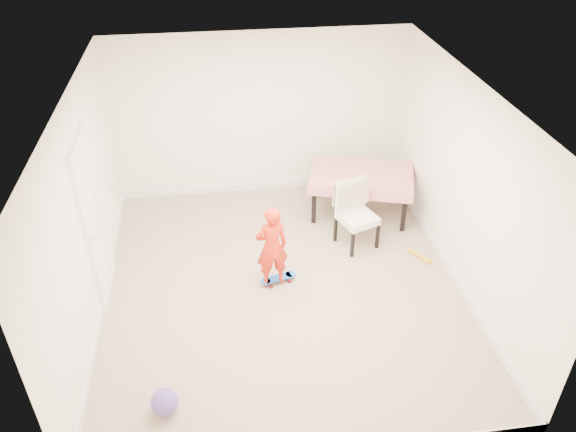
{
  "coord_description": "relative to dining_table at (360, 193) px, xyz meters",
  "views": [
    {
      "loc": [
        -0.71,
        -5.5,
        4.77
      ],
      "look_at": [
        0.1,
        0.2,
        0.95
      ],
      "focal_mm": 35.0,
      "sensor_mm": 36.0,
      "label": 1
    }
  ],
  "objects": [
    {
      "name": "ceiling",
      "position": [
        -1.41,
        -1.56,
        2.23
      ],
      "size": [
        4.5,
        5.0,
        0.04
      ],
      "primitive_type": "cube",
      "color": "white",
      "rests_on": "wall_back"
    },
    {
      "name": "baseboard_back",
      "position": [
        -1.41,
        0.93,
        -0.29
      ],
      "size": [
        4.5,
        0.02,
        0.12
      ],
      "primitive_type": "cube",
      "color": "white",
      "rests_on": "ground"
    },
    {
      "name": "dining_chair",
      "position": [
        -0.25,
        -0.8,
        0.13
      ],
      "size": [
        0.7,
        0.75,
        0.96
      ],
      "primitive_type": null,
      "rotation": [
        0.0,
        0.0,
        0.36
      ],
      "color": "silver",
      "rests_on": "ground"
    },
    {
      "name": "wall_left",
      "position": [
        -3.64,
        -1.56,
        0.95
      ],
      "size": [
        0.04,
        5.0,
        2.6
      ],
      "primitive_type": "cube",
      "color": "white",
      "rests_on": "ground"
    },
    {
      "name": "skateboard",
      "position": [
        -1.45,
        -1.47,
        -0.31
      ],
      "size": [
        0.52,
        0.3,
        0.07
      ],
      "primitive_type": null,
      "rotation": [
        0.0,
        0.0,
        0.27
      ],
      "color": "blue",
      "rests_on": "ground"
    },
    {
      "name": "baseboard_right",
      "position": [
        0.83,
        -1.56,
        -0.29
      ],
      "size": [
        0.02,
        5.0,
        0.12
      ],
      "primitive_type": "cube",
      "color": "white",
      "rests_on": "ground"
    },
    {
      "name": "ground",
      "position": [
        -1.41,
        -1.56,
        -0.35
      ],
      "size": [
        5.0,
        5.0,
        0.0
      ],
      "primitive_type": "plane",
      "color": "tan",
      "rests_on": "ground"
    },
    {
      "name": "balloon",
      "position": [
        -2.82,
        -3.3,
        -0.21
      ],
      "size": [
        0.28,
        0.28,
        0.28
      ],
      "primitive_type": "sphere",
      "color": "#6447AB",
      "rests_on": "ground"
    },
    {
      "name": "dining_table",
      "position": [
        0.0,
        0.0,
        0.0
      ],
      "size": [
        1.72,
        1.36,
        0.7
      ],
      "primitive_type": null,
      "rotation": [
        0.0,
        0.0,
        -0.31
      ],
      "color": "#AD0916",
      "rests_on": "ground"
    },
    {
      "name": "wall_right",
      "position": [
        0.82,
        -1.56,
        0.95
      ],
      "size": [
        0.04,
        5.0,
        2.6
      ],
      "primitive_type": "cube",
      "color": "white",
      "rests_on": "ground"
    },
    {
      "name": "foam_toy",
      "position": [
        0.55,
        -1.23,
        -0.32
      ],
      "size": [
        0.25,
        0.38,
        0.06
      ],
      "primitive_type": "cylinder",
      "rotation": [
        1.57,
        0.0,
        0.53
      ],
      "color": "gold",
      "rests_on": "ground"
    },
    {
      "name": "wall_back",
      "position": [
        -1.41,
        0.92,
        0.95
      ],
      "size": [
        4.5,
        0.04,
        2.6
      ],
      "primitive_type": "cube",
      "color": "white",
      "rests_on": "ground"
    },
    {
      "name": "child",
      "position": [
        -1.53,
        -1.51,
        0.22
      ],
      "size": [
        0.46,
        0.34,
        1.14
      ],
      "primitive_type": "imported",
      "rotation": [
        0.0,
        0.0,
        3.32
      ],
      "color": "red",
      "rests_on": "ground"
    },
    {
      "name": "wall_front",
      "position": [
        -1.41,
        -4.04,
        0.95
      ],
      "size": [
        4.5,
        0.04,
        2.6
      ],
      "primitive_type": "cube",
      "color": "white",
      "rests_on": "ground"
    },
    {
      "name": "baseboard_left",
      "position": [
        -3.65,
        -1.56,
        -0.29
      ],
      "size": [
        0.02,
        5.0,
        0.12
      ],
      "primitive_type": "cube",
      "color": "white",
      "rests_on": "ground"
    },
    {
      "name": "door",
      "position": [
        -3.63,
        -1.26,
        0.67
      ],
      "size": [
        0.11,
        0.94,
        2.11
      ],
      "primitive_type": "cube",
      "color": "white",
      "rests_on": "ground"
    }
  ]
}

